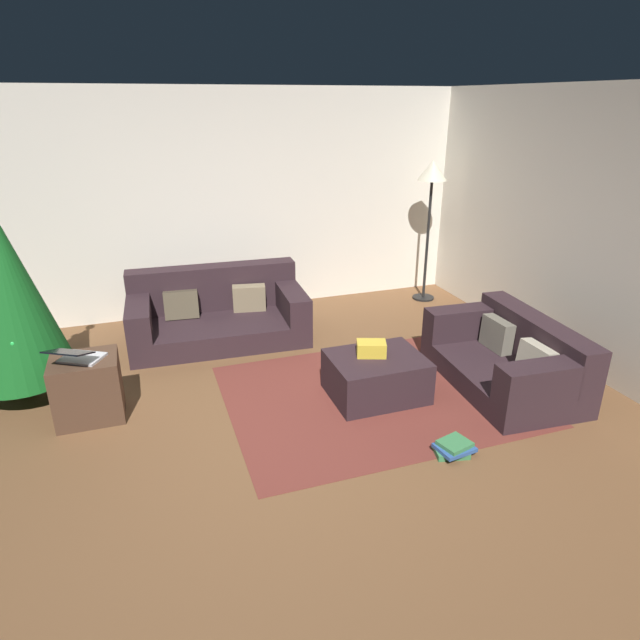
# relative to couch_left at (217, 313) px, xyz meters

# --- Properties ---
(ground_plane) EXTENTS (6.40, 6.40, 0.00)m
(ground_plane) POSITION_rel_couch_left_xyz_m (0.13, -2.26, -0.27)
(ground_plane) COLOR brown
(rear_partition) EXTENTS (6.40, 0.12, 2.60)m
(rear_partition) POSITION_rel_couch_left_xyz_m (0.13, 0.88, 1.03)
(rear_partition) COLOR silver
(rear_partition) RESTS_ON ground_plane
(corner_partition) EXTENTS (0.12, 6.40, 2.60)m
(corner_partition) POSITION_rel_couch_left_xyz_m (3.27, -2.26, 1.03)
(corner_partition) COLOR silver
(corner_partition) RESTS_ON ground_plane
(couch_left) EXTENTS (1.90, 1.07, 0.74)m
(couch_left) POSITION_rel_couch_left_xyz_m (0.00, 0.00, 0.00)
(couch_left) COLOR #2D1E23
(couch_left) RESTS_ON ground_plane
(couch_right) EXTENTS (0.98, 1.59, 0.62)m
(couch_right) POSITION_rel_couch_left_xyz_m (2.37, -1.95, -0.02)
(couch_right) COLOR #2D1E23
(couch_right) RESTS_ON ground_plane
(ottoman) EXTENTS (0.81, 0.65, 0.38)m
(ottoman) POSITION_rel_couch_left_xyz_m (1.11, -1.76, -0.08)
(ottoman) COLOR #2D1E23
(ottoman) RESTS_ON ground_plane
(gift_box) EXTENTS (0.29, 0.24, 0.13)m
(gift_box) POSITION_rel_couch_left_xyz_m (1.08, -1.71, 0.17)
(gift_box) COLOR gold
(gift_box) RESTS_ON ottoman
(tv_remote) EXTENTS (0.12, 0.16, 0.02)m
(tv_remote) POSITION_rel_couch_left_xyz_m (1.13, -1.71, 0.12)
(tv_remote) COLOR black
(tv_remote) RESTS_ON ottoman
(christmas_tree) EXTENTS (0.90, 0.90, 1.83)m
(christmas_tree) POSITION_rel_couch_left_xyz_m (-1.82, -0.73, 0.70)
(christmas_tree) COLOR brown
(christmas_tree) RESTS_ON ground_plane
(side_table) EXTENTS (0.52, 0.44, 0.53)m
(side_table) POSITION_rel_couch_left_xyz_m (-1.26, -1.32, -0.01)
(side_table) COLOR #4C3323
(side_table) RESTS_ON ground_plane
(laptop) EXTENTS (0.46, 0.48, 0.17)m
(laptop) POSITION_rel_couch_left_xyz_m (-1.29, -1.36, 0.31)
(laptop) COLOR silver
(laptop) RESTS_ON side_table
(book_stack) EXTENTS (0.30, 0.25, 0.11)m
(book_stack) POSITION_rel_couch_left_xyz_m (1.29, -2.75, -0.22)
(book_stack) COLOR #387A47
(book_stack) RESTS_ON ground_plane
(corner_lamp) EXTENTS (0.36, 0.36, 1.77)m
(corner_lamp) POSITION_rel_couch_left_xyz_m (2.76, 0.35, 1.24)
(corner_lamp) COLOR black
(corner_lamp) RESTS_ON ground_plane
(area_rug) EXTENTS (2.60, 2.00, 0.01)m
(area_rug) POSITION_rel_couch_left_xyz_m (1.11, -1.76, -0.27)
(area_rug) COLOR brown
(area_rug) RESTS_ON ground_plane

